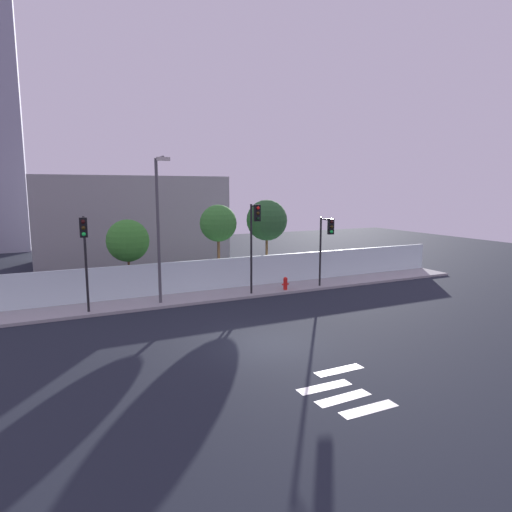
# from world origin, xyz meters

# --- Properties ---
(ground_plane) EXTENTS (80.00, 80.00, 0.00)m
(ground_plane) POSITION_xyz_m (0.00, 0.00, 0.00)
(ground_plane) COLOR #1C212B
(sidewalk) EXTENTS (36.00, 2.40, 0.15)m
(sidewalk) POSITION_xyz_m (0.00, 8.20, 0.07)
(sidewalk) COLOR #9A9A9A
(sidewalk) RESTS_ON ground
(perimeter_wall) EXTENTS (36.00, 0.18, 1.80)m
(perimeter_wall) POSITION_xyz_m (0.00, 9.49, 1.05)
(perimeter_wall) COLOR silver
(perimeter_wall) RESTS_ON sidewalk
(crosswalk_marking) EXTENTS (2.99, 3.01, 0.01)m
(crosswalk_marking) POSITION_xyz_m (0.28, -4.53, 0.00)
(crosswalk_marking) COLOR silver
(crosswalk_marking) RESTS_ON ground
(traffic_light_left) EXTENTS (0.35, 1.09, 5.06)m
(traffic_light_left) POSITION_xyz_m (2.88, 7.11, 3.81)
(traffic_light_left) COLOR black
(traffic_light_left) RESTS_ON sidewalk
(traffic_light_center) EXTENTS (0.36, 1.30, 4.62)m
(traffic_light_center) POSITION_xyz_m (-5.89, 6.98, 3.52)
(traffic_light_center) COLOR black
(traffic_light_center) RESTS_ON sidewalk
(traffic_light_right) EXTENTS (0.56, 1.73, 4.22)m
(traffic_light_right) POSITION_xyz_m (7.37, 6.72, 3.27)
(traffic_light_right) COLOR black
(traffic_light_right) RESTS_ON sidewalk
(street_lamp_curbside) EXTENTS (0.61, 2.10, 7.42)m
(street_lamp_curbside) POSITION_xyz_m (-2.29, 7.49, 4.51)
(street_lamp_curbside) COLOR #4C4C51
(street_lamp_curbside) RESTS_ON sidewalk
(fire_hydrant) EXTENTS (0.44, 0.26, 0.76)m
(fire_hydrant) POSITION_xyz_m (5.11, 7.52, 0.56)
(fire_hydrant) COLOR red
(fire_hydrant) RESTS_ON sidewalk
(roadside_tree_midleft) EXTENTS (2.43, 2.43, 4.33)m
(roadside_tree_midleft) POSITION_xyz_m (-3.25, 11.08, 3.11)
(roadside_tree_midleft) COLOR brown
(roadside_tree_midleft) RESTS_ON ground
(roadside_tree_midright) EXTENTS (2.31, 2.31, 5.08)m
(roadside_tree_midright) POSITION_xyz_m (2.29, 11.08, 3.91)
(roadside_tree_midright) COLOR brown
(roadside_tree_midright) RESTS_ON ground
(roadside_tree_rightmost) EXTENTS (2.68, 2.68, 5.35)m
(roadside_tree_rightmost) POSITION_xyz_m (5.69, 11.08, 4.00)
(roadside_tree_rightmost) COLOR brown
(roadside_tree_rightmost) RESTS_ON ground
(low_building_distant) EXTENTS (15.32, 6.00, 7.07)m
(low_building_distant) POSITION_xyz_m (-0.72, 23.49, 3.54)
(low_building_distant) COLOR gray
(low_building_distant) RESTS_ON ground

